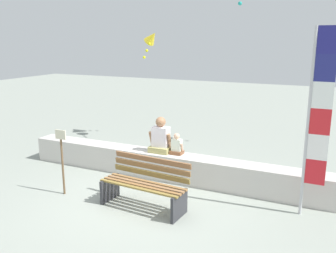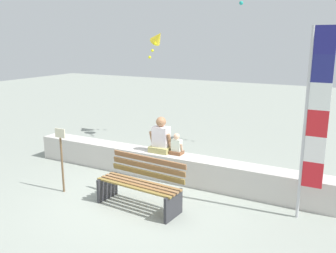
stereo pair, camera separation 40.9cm
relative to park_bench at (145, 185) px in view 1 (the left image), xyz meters
The scene contains 8 objects.
ground_plane 0.51m from the park_bench, 135.21° to the left, with size 40.00×40.00×0.00m, color gray.
seawall_ledge 1.46m from the park_bench, 98.34° to the left, with size 6.96×0.50×0.57m, color beige.
park_bench is the anchor object (origin of this frame).
person_adult 1.61m from the park_bench, 105.64° to the left, with size 0.51×0.38×0.78m.
person_child 1.52m from the park_bench, 91.41° to the left, with size 0.30×0.22×0.46m.
flag_banner 3.15m from the park_bench, 18.26° to the left, with size 0.37×0.05×3.18m.
kite_yellow 5.09m from the park_bench, 115.74° to the left, with size 0.55×0.55×0.82m.
sign_post 1.76m from the park_bench, behind, with size 0.24×0.04×1.30m.
Camera 1 is at (3.21, -5.61, 2.97)m, focal length 39.13 mm.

